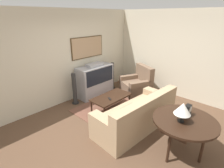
{
  "coord_description": "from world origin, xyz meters",
  "views": [
    {
      "loc": [
        -2.74,
        -2.29,
        2.52
      ],
      "look_at": [
        0.51,
        0.76,
        0.75
      ],
      "focal_mm": 28.0,
      "sensor_mm": 36.0,
      "label": 1
    }
  ],
  "objects_px": {
    "armchair": "(137,85)",
    "mantel_clock": "(188,111)",
    "tv": "(95,80)",
    "speaker_tower_left": "(75,90)",
    "coffee_table": "(111,98)",
    "speaker_tower_right": "(112,76)",
    "table_lamp": "(183,109)",
    "couch": "(137,116)",
    "console_table": "(185,123)"
  },
  "relations": [
    {
      "from": "couch",
      "to": "table_lamp",
      "type": "distance_m",
      "value": 1.28
    },
    {
      "from": "armchair",
      "to": "mantel_clock",
      "type": "height_order",
      "value": "mantel_clock"
    },
    {
      "from": "coffee_table",
      "to": "speaker_tower_right",
      "type": "xyz_separation_m",
      "value": [
        1.22,
        1.1,
        0.06
      ]
    },
    {
      "from": "tv",
      "to": "couch",
      "type": "xyz_separation_m",
      "value": [
        -0.56,
        -2.09,
        -0.2
      ]
    },
    {
      "from": "couch",
      "to": "coffee_table",
      "type": "distance_m",
      "value": 1.01
    },
    {
      "from": "armchair",
      "to": "console_table",
      "type": "xyz_separation_m",
      "value": [
        -1.69,
        -2.25,
        0.38
      ]
    },
    {
      "from": "couch",
      "to": "console_table",
      "type": "xyz_separation_m",
      "value": [
        -0.08,
        -1.09,
        0.36
      ]
    },
    {
      "from": "console_table",
      "to": "armchair",
      "type": "bearing_deg",
      "value": 53.17
    },
    {
      "from": "table_lamp",
      "to": "mantel_clock",
      "type": "distance_m",
      "value": 0.31
    },
    {
      "from": "speaker_tower_right",
      "to": "couch",
      "type": "bearing_deg",
      "value": -123.47
    },
    {
      "from": "tv",
      "to": "table_lamp",
      "type": "distance_m",
      "value": 3.28
    },
    {
      "from": "tv",
      "to": "mantel_clock",
      "type": "relative_size",
      "value": 5.51
    },
    {
      "from": "tv",
      "to": "speaker_tower_left",
      "type": "height_order",
      "value": "tv"
    },
    {
      "from": "armchair",
      "to": "mantel_clock",
      "type": "distance_m",
      "value": 2.75
    },
    {
      "from": "coffee_table",
      "to": "console_table",
      "type": "height_order",
      "value": "console_table"
    },
    {
      "from": "couch",
      "to": "coffee_table",
      "type": "relative_size",
      "value": 1.93
    },
    {
      "from": "coffee_table",
      "to": "speaker_tower_left",
      "type": "relative_size",
      "value": 1.17
    },
    {
      "from": "tv",
      "to": "armchair",
      "type": "distance_m",
      "value": 1.42
    },
    {
      "from": "couch",
      "to": "speaker_tower_right",
      "type": "distance_m",
      "value": 2.51
    },
    {
      "from": "couch",
      "to": "mantel_clock",
      "type": "height_order",
      "value": "mantel_clock"
    },
    {
      "from": "mantel_clock",
      "to": "speaker_tower_left",
      "type": "bearing_deg",
      "value": 96.09
    },
    {
      "from": "tv",
      "to": "table_lamp",
      "type": "relative_size",
      "value": 3.3
    },
    {
      "from": "tv",
      "to": "coffee_table",
      "type": "distance_m",
      "value": 1.18
    },
    {
      "from": "coffee_table",
      "to": "console_table",
      "type": "relative_size",
      "value": 0.97
    },
    {
      "from": "armchair",
      "to": "table_lamp",
      "type": "bearing_deg",
      "value": -15.06
    },
    {
      "from": "armchair",
      "to": "table_lamp",
      "type": "xyz_separation_m",
      "value": [
        -1.81,
        -2.22,
        0.7
      ]
    },
    {
      "from": "coffee_table",
      "to": "speaker_tower_right",
      "type": "distance_m",
      "value": 1.64
    },
    {
      "from": "table_lamp",
      "to": "speaker_tower_right",
      "type": "relative_size",
      "value": 0.39
    },
    {
      "from": "couch",
      "to": "speaker_tower_left",
      "type": "distance_m",
      "value": 2.11
    },
    {
      "from": "coffee_table",
      "to": "mantel_clock",
      "type": "distance_m",
      "value": 2.1
    },
    {
      "from": "couch",
      "to": "coffee_table",
      "type": "xyz_separation_m",
      "value": [
        0.17,
        0.99,
        0.07
      ]
    },
    {
      "from": "coffee_table",
      "to": "console_table",
      "type": "bearing_deg",
      "value": -96.68
    },
    {
      "from": "mantel_clock",
      "to": "speaker_tower_left",
      "type": "relative_size",
      "value": 0.23
    },
    {
      "from": "speaker_tower_right",
      "to": "speaker_tower_left",
      "type": "bearing_deg",
      "value": 180.0
    },
    {
      "from": "coffee_table",
      "to": "speaker_tower_left",
      "type": "bearing_deg",
      "value": 111.19
    },
    {
      "from": "speaker_tower_right",
      "to": "mantel_clock",
      "type": "bearing_deg",
      "value": -112.52
    },
    {
      "from": "speaker_tower_left",
      "to": "coffee_table",
      "type": "bearing_deg",
      "value": -68.81
    },
    {
      "from": "tv",
      "to": "speaker_tower_right",
      "type": "bearing_deg",
      "value": 0.0
    },
    {
      "from": "couch",
      "to": "armchair",
      "type": "xyz_separation_m",
      "value": [
        1.61,
        1.16,
        -0.02
      ]
    },
    {
      "from": "speaker_tower_left",
      "to": "speaker_tower_right",
      "type": "height_order",
      "value": "same"
    },
    {
      "from": "couch",
      "to": "table_lamp",
      "type": "height_order",
      "value": "table_lamp"
    },
    {
      "from": "couch",
      "to": "speaker_tower_left",
      "type": "bearing_deg",
      "value": -79.68
    },
    {
      "from": "table_lamp",
      "to": "speaker_tower_left",
      "type": "relative_size",
      "value": 0.39
    },
    {
      "from": "mantel_clock",
      "to": "speaker_tower_right",
      "type": "distance_m",
      "value": 3.44
    },
    {
      "from": "armchair",
      "to": "mantel_clock",
      "type": "xyz_separation_m",
      "value": [
        -1.53,
        -2.22,
        0.55
      ]
    },
    {
      "from": "coffee_table",
      "to": "table_lamp",
      "type": "bearing_deg",
      "value": -100.03
    },
    {
      "from": "console_table",
      "to": "couch",
      "type": "bearing_deg",
      "value": 85.91
    },
    {
      "from": "tv",
      "to": "speaker_tower_left",
      "type": "bearing_deg",
      "value": 180.0
    },
    {
      "from": "armchair",
      "to": "speaker_tower_right",
      "type": "xyz_separation_m",
      "value": [
        -0.23,
        0.93,
        0.15
      ]
    },
    {
      "from": "console_table",
      "to": "speaker_tower_right",
      "type": "distance_m",
      "value": 3.51
    }
  ]
}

